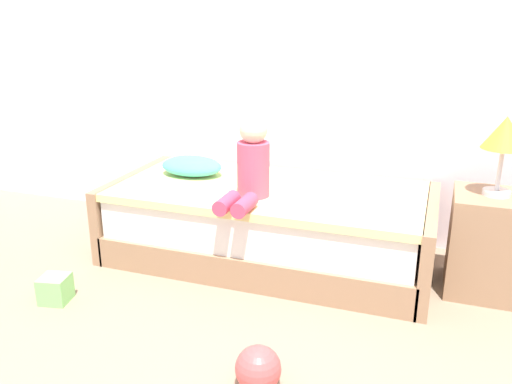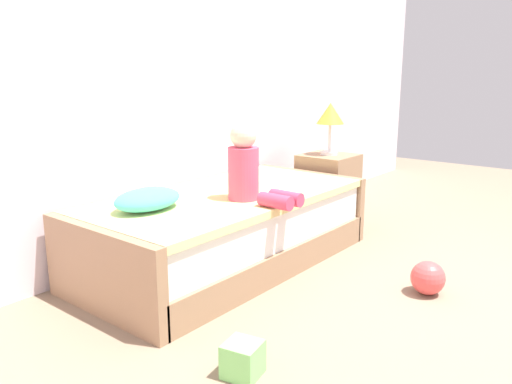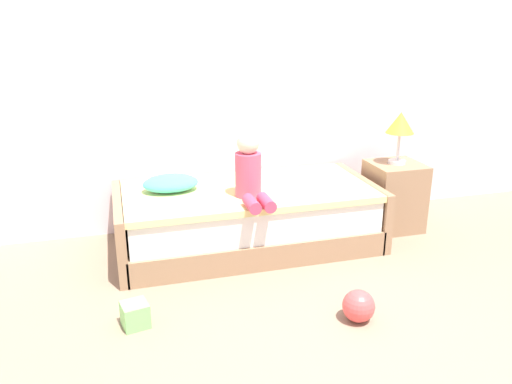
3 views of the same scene
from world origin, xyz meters
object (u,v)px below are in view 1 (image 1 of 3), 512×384
(nightstand, at_px, (488,244))
(toy_ball, at_px, (258,368))
(bed, at_px, (269,224))
(toy_block, at_px, (55,289))
(table_lamp, at_px, (505,137))
(pillow, at_px, (192,166))
(child_figure, at_px, (251,166))

(nightstand, xyz_separation_m, toy_ball, (-0.98, -1.29, -0.20))
(bed, relative_size, toy_block, 13.53)
(toy_block, bearing_deg, table_lamp, 22.64)
(toy_ball, bearing_deg, pillow, 125.36)
(bed, bearing_deg, child_figure, -100.44)
(bed, height_order, toy_block, bed)
(child_figure, bearing_deg, bed, 79.56)
(toy_ball, bearing_deg, bed, 106.33)
(child_figure, relative_size, pillow, 1.16)
(nightstand, height_order, child_figure, child_figure)
(toy_block, bearing_deg, child_figure, 38.07)
(bed, distance_m, table_lamp, 1.52)
(pillow, xyz_separation_m, toy_block, (-0.37, -1.06, -0.49))
(bed, distance_m, toy_ball, 1.34)
(bed, xyz_separation_m, toy_block, (-0.97, -0.96, -0.17))
(table_lamp, distance_m, child_figure, 1.43)
(pillow, relative_size, toy_block, 2.82)
(bed, height_order, toy_ball, bed)
(toy_block, bearing_deg, bed, 44.55)
(bed, distance_m, pillow, 0.69)
(nightstand, height_order, table_lamp, table_lamp)
(nightstand, distance_m, table_lamp, 0.64)
(bed, relative_size, table_lamp, 4.69)
(toy_ball, relative_size, toy_block, 1.31)
(nightstand, distance_m, toy_ball, 1.63)
(pillow, bearing_deg, toy_ball, -54.64)
(child_figure, relative_size, toy_block, 3.27)
(child_figure, height_order, pillow, child_figure)
(bed, relative_size, toy_ball, 10.31)
(toy_block, bearing_deg, nightstand, 22.64)
(bed, height_order, child_figure, child_figure)
(table_lamp, relative_size, child_figure, 0.88)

